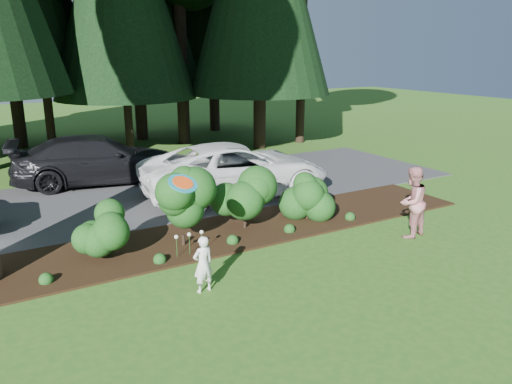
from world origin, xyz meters
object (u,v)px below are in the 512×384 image
(adult, at_px, (412,202))
(frisbee, at_px, (183,183))
(child, at_px, (203,264))
(car_white_suv, at_px, (236,170))
(car_dark_suv, at_px, (98,160))

(adult, relative_size, frisbee, 3.01)
(child, distance_m, frisbee, 1.58)
(car_white_suv, relative_size, car_dark_suv, 1.06)
(child, relative_size, adult, 0.64)
(car_white_suv, bearing_deg, frisbee, 149.30)
(car_dark_suv, relative_size, child, 4.99)
(car_white_suv, distance_m, child, 6.47)
(car_white_suv, xyz_separation_m, child, (-3.56, -5.39, -0.29))
(child, distance_m, adult, 5.60)
(child, bearing_deg, car_dark_suv, -96.71)
(frisbee, bearing_deg, child, -56.54)
(car_white_suv, distance_m, frisbee, 6.44)
(car_dark_suv, distance_m, frisbee, 8.86)
(child, xyz_separation_m, frisbee, (-0.21, 0.32, 1.53))
(car_dark_suv, distance_m, child, 9.08)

